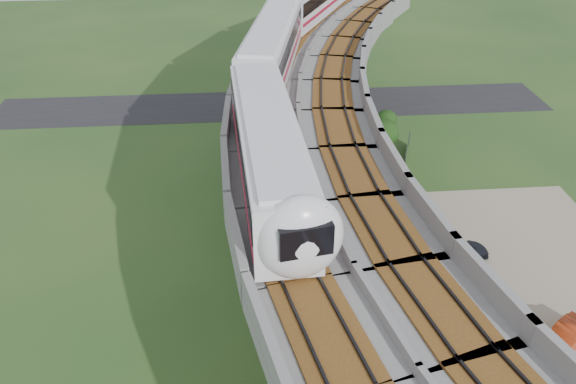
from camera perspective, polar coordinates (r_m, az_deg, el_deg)
name	(u,v)px	position (r m, az deg, el deg)	size (l,w,h in m)	color
ground	(301,291)	(36.98, 1.37, -9.97)	(160.00, 160.00, 0.00)	#264B1E
dirt_lot	(523,299)	(39.30, 22.79, -10.03)	(18.00, 26.00, 0.04)	gray
asphalt_road	(274,105)	(62.42, -1.46, 8.86)	(60.00, 8.00, 0.03)	#232326
viaduct	(371,167)	(32.21, 8.40, 2.50)	(19.58, 73.98, 11.40)	#99968E
metro_train	(319,22)	(47.34, 3.21, 16.89)	(22.03, 58.38, 3.64)	white
fence	(450,274)	(38.56, 16.11, -7.97)	(3.87, 38.73, 1.50)	#2D382D
tree_0	(387,119)	(55.67, 9.99, 7.35)	(2.01, 2.01, 2.66)	#382314
tree_1	(383,133)	(51.84, 9.59, 5.96)	(3.00, 3.00, 3.51)	#382314
tree_2	(379,166)	(46.96, 9.25, 2.67)	(2.48, 2.48, 3.02)	#382314
tree_3	(374,187)	(43.45, 8.73, 0.46)	(2.73, 2.73, 3.37)	#382314
tree_4	(397,249)	(37.27, 11.02, -5.68)	(2.86, 2.86, 3.51)	#382314
tree_5	(414,288)	(35.70, 12.68, -9.48)	(1.88, 1.88, 2.36)	#382314
tree_6	(453,357)	(31.30, 16.42, -15.78)	(3.01, 3.01, 3.53)	#382314
car_red	(565,337)	(36.74, 26.35, -13.08)	(1.43, 4.10, 1.35)	#A9300F
car_dark	(460,253)	(40.65, 17.07, -5.92)	(1.77, 4.36, 1.27)	black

